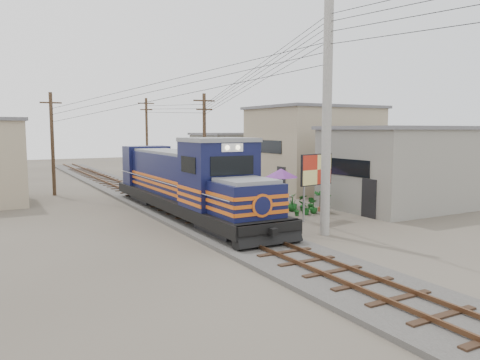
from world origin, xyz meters
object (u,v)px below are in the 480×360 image
locomotive (187,183)px  billboard (317,171)px  vendor (325,198)px  market_umbrella (281,173)px

locomotive → billboard: (5.23, -4.06, 0.70)m
locomotive → vendor: (6.90, -2.74, -0.93)m
billboard → market_umbrella: billboard is taller
locomotive → market_umbrella: 6.03m
market_umbrella → vendor: bearing=-73.7°
locomotive → market_umbrella: (6.02, 0.25, 0.22)m
market_umbrella → vendor: 3.32m
billboard → market_umbrella: bearing=69.2°
locomotive → billboard: size_ratio=4.87×
locomotive → vendor: locomotive is taller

